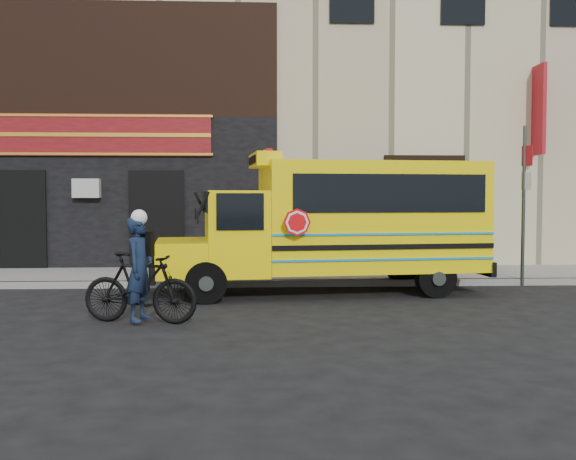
# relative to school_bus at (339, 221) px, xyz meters

# --- Properties ---
(ground) EXTENTS (120.00, 120.00, 0.00)m
(ground) POSITION_rel_school_bus_xyz_m (-1.19, -1.65, -1.51)
(ground) COLOR black
(ground) RESTS_ON ground
(curb) EXTENTS (40.00, 0.20, 0.15)m
(curb) POSITION_rel_school_bus_xyz_m (-1.19, 0.95, -1.43)
(curb) COLOR gray
(curb) RESTS_ON ground
(sidewalk) EXTENTS (40.00, 3.00, 0.15)m
(sidewalk) POSITION_rel_school_bus_xyz_m (-1.19, 2.45, -1.43)
(sidewalk) COLOR gray
(sidewalk) RESTS_ON ground
(building) EXTENTS (20.00, 10.70, 12.00)m
(building) POSITION_rel_school_bus_xyz_m (-1.23, 8.80, 4.62)
(building) COLOR #C4BB93
(building) RESTS_ON sidewalk
(school_bus) EXTENTS (7.09, 2.88, 2.92)m
(school_bus) POSITION_rel_school_bus_xyz_m (0.00, 0.00, 0.00)
(school_bus) COLOR black
(school_bus) RESTS_ON ground
(sign_pole) EXTENTS (0.14, 0.30, 3.63)m
(sign_pole) POSITION_rel_school_bus_xyz_m (4.32, 0.83, 0.47)
(sign_pole) COLOR #373D39
(sign_pole) RESTS_ON ground
(bicycle) EXTENTS (1.98, 0.95, 1.14)m
(bicycle) POSITION_rel_school_bus_xyz_m (-3.62, -3.10, -0.94)
(bicycle) COLOR black
(bicycle) RESTS_ON ground
(cyclist) EXTENTS (0.55, 0.69, 1.67)m
(cyclist) POSITION_rel_school_bus_xyz_m (-3.61, -3.14, -0.67)
(cyclist) COLOR #111C33
(cyclist) RESTS_ON ground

